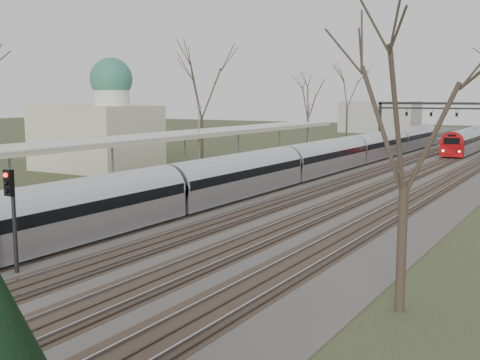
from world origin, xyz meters
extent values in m
cube|color=#474442|center=(0.00, 55.00, 0.05)|extent=(24.00, 160.00, 0.10)
cube|color=#4C3828|center=(-6.00, 55.00, 0.09)|extent=(2.60, 160.00, 0.06)
cube|color=gray|center=(-6.72, 55.00, 0.16)|extent=(0.07, 160.00, 0.12)
cube|color=gray|center=(-5.28, 55.00, 0.16)|extent=(0.07, 160.00, 0.12)
cube|color=#4C3828|center=(-2.50, 55.00, 0.09)|extent=(2.60, 160.00, 0.06)
cube|color=gray|center=(-3.22, 55.00, 0.16)|extent=(0.07, 160.00, 0.12)
cube|color=gray|center=(-1.78, 55.00, 0.16)|extent=(0.07, 160.00, 0.12)
cube|color=#4C3828|center=(1.00, 55.00, 0.09)|extent=(2.60, 160.00, 0.06)
cube|color=gray|center=(0.28, 55.00, 0.16)|extent=(0.07, 160.00, 0.12)
cube|color=gray|center=(1.72, 55.00, 0.16)|extent=(0.07, 160.00, 0.12)
cube|color=#4C3828|center=(4.50, 55.00, 0.09)|extent=(2.60, 160.00, 0.06)
cube|color=gray|center=(3.78, 55.00, 0.16)|extent=(0.07, 160.00, 0.12)
cube|color=gray|center=(5.22, 55.00, 0.16)|extent=(0.07, 160.00, 0.12)
cube|color=#4C3828|center=(8.00, 55.00, 0.09)|extent=(2.60, 160.00, 0.06)
cube|color=gray|center=(7.28, 55.00, 0.16)|extent=(0.07, 160.00, 0.12)
cube|color=gray|center=(8.72, 55.00, 0.16)|extent=(0.07, 160.00, 0.12)
cube|color=#9E9B93|center=(-9.05, 37.50, 0.50)|extent=(3.50, 69.00, 1.00)
cylinder|color=slate|center=(-9.05, 18.00, 2.50)|extent=(0.14, 0.14, 3.00)
cylinder|color=slate|center=(-9.05, 26.00, 2.50)|extent=(0.14, 0.14, 3.00)
cylinder|color=slate|center=(-9.05, 34.00, 2.50)|extent=(0.14, 0.14, 3.00)
cylinder|color=slate|center=(-9.05, 42.00, 2.50)|extent=(0.14, 0.14, 3.00)
cylinder|color=slate|center=(-9.05, 50.00, 2.50)|extent=(0.14, 0.14, 3.00)
cube|color=silver|center=(-9.05, 33.00, 4.05)|extent=(4.10, 50.00, 0.12)
cube|color=beige|center=(-9.05, 33.00, 3.88)|extent=(4.10, 50.00, 0.25)
cube|color=beige|center=(-22.00, 38.00, 3.00)|extent=(10.00, 8.00, 6.00)
cylinder|color=silver|center=(-20.00, 38.00, 7.20)|extent=(3.20, 3.20, 2.50)
sphere|color=#2A6A57|center=(-20.00, 38.00, 8.40)|extent=(3.80, 3.80, 3.80)
cube|color=black|center=(-10.00, 85.00, 3.00)|extent=(0.35, 0.35, 6.00)
cube|color=black|center=(0.25, 85.00, 5.90)|extent=(21.00, 0.35, 0.35)
cube|color=black|center=(0.25, 85.00, 5.20)|extent=(21.00, 0.25, 0.25)
cube|color=black|center=(-6.00, 84.80, 4.50)|extent=(0.32, 0.22, 0.85)
sphere|color=#0CFF19|center=(-6.00, 84.66, 4.75)|extent=(0.16, 0.16, 0.16)
cube|color=black|center=(-2.50, 84.80, 4.50)|extent=(0.32, 0.22, 0.85)
sphere|color=#0CFF19|center=(-2.50, 84.66, 4.75)|extent=(0.16, 0.16, 0.16)
cube|color=black|center=(1.00, 84.80, 4.50)|extent=(0.32, 0.22, 0.85)
sphere|color=#0CFF19|center=(1.00, 84.66, 4.75)|extent=(0.16, 0.16, 0.16)
cylinder|color=#2D231C|center=(-17.00, 48.00, 2.48)|extent=(0.30, 0.30, 4.95)
cylinder|color=#2D231C|center=(13.00, 15.00, 2.02)|extent=(0.30, 0.30, 4.05)
cube|color=#B7BAC3|center=(-2.50, 45.86, 1.10)|extent=(2.55, 75.00, 1.60)
cylinder|color=#B7BAC3|center=(-2.50, 45.86, 1.75)|extent=(2.60, 74.70, 2.60)
cube|color=black|center=(-2.50, 45.86, 1.85)|extent=(2.62, 74.40, 0.55)
cube|color=black|center=(-2.50, 45.86, 0.17)|extent=(1.80, 74.00, 0.35)
cube|color=#A4090C|center=(4.50, 64.82, 1.05)|extent=(2.55, 0.50, 1.50)
cylinder|color=#A4090C|center=(4.50, 64.87, 1.75)|extent=(2.60, 0.60, 2.60)
cube|color=black|center=(4.50, 64.60, 2.05)|extent=(1.70, 0.12, 0.70)
sphere|color=white|center=(3.65, 64.62, 0.95)|extent=(0.22, 0.22, 0.22)
sphere|color=white|center=(5.35, 64.62, 0.95)|extent=(0.22, 0.22, 0.22)
cylinder|color=black|center=(-0.75, 11.55, 2.00)|extent=(0.16, 0.16, 4.00)
cube|color=black|center=(-0.75, 11.40, 3.60)|extent=(0.35, 0.22, 1.00)
sphere|color=#FF0C05|center=(-0.75, 11.27, 3.90)|extent=(0.18, 0.18, 0.18)
camera|label=1|loc=(17.97, -3.27, 6.76)|focal=45.00mm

